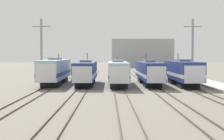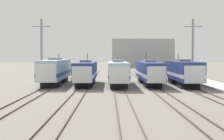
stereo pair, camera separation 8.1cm
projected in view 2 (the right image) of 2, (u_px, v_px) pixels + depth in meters
ground_plane at (119, 90)px, 50.10m from camera, size 400.00×400.00×0.00m
rail_pair_far_left at (45, 90)px, 50.02m from camera, size 1.50×120.00×0.15m
rail_pair_center_left at (82, 90)px, 50.06m from camera, size 1.51×120.00×0.15m
rail_pair_center at (119, 90)px, 50.10m from camera, size 1.51×120.00×0.15m
rail_pair_center_right at (156, 90)px, 50.14m from camera, size 1.51×120.00×0.15m
rail_pair_far_right at (193, 90)px, 50.18m from camera, size 1.50×120.00×0.15m
locomotive_far_left at (55, 71)px, 59.55m from camera, size 3.09×18.54×4.93m
locomotive_center_left at (86, 72)px, 58.17m from camera, size 2.97×17.26×5.11m
locomotive_center at (118, 72)px, 57.19m from camera, size 2.94×17.62×4.46m
locomotive_center_right at (149, 72)px, 58.98m from camera, size 2.86×19.49×5.07m
locomotive_far_right at (183, 72)px, 57.07m from camera, size 3.13×16.78×5.05m
catenary_tower_left at (42, 50)px, 63.76m from camera, size 3.14×0.40×10.89m
catenary_tower_right at (193, 50)px, 63.96m from camera, size 3.14×0.40×10.89m
depot_building at (142, 53)px, 149.38m from camera, size 24.31×9.71×11.13m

